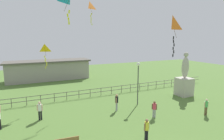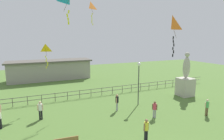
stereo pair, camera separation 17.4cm
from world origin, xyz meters
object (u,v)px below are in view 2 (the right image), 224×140
at_px(person_1, 146,129).
at_px(kite_0, 46,50).
at_px(statue_monument, 185,82).
at_px(person_7, 117,101).
at_px(kite_2, 172,26).
at_px(person_3, 207,106).
at_px(lamppost, 139,74).
at_px(person_4, 40,109).
at_px(kite_4, 91,7).
at_px(person_2, 155,108).

height_order(person_1, kite_0, kite_0).
height_order(statue_monument, kite_0, kite_0).
relative_size(person_7, kite_2, 0.64).
relative_size(person_3, person_7, 0.93).
relative_size(lamppost, kite_2, 1.76).
relative_size(statue_monument, kite_0, 2.18).
xyz_separation_m(statue_monument, person_7, (-9.65, -1.03, -0.76)).
xyz_separation_m(statue_monument, lamppost, (-6.93, -0.46, 1.56)).
relative_size(lamppost, person_7, 2.74).
bearing_deg(person_4, kite_0, 73.96).
bearing_deg(kite_2, kite_4, 99.26).
relative_size(person_4, person_7, 0.99).
bearing_deg(person_7, kite_0, 144.23).
xyz_separation_m(person_4, kite_0, (0.97, 3.36, 4.85)).
relative_size(person_1, kite_4, 0.63).
relative_size(person_1, person_3, 1.04).
xyz_separation_m(person_2, kite_0, (-8.21, 7.02, 4.92)).
height_order(person_1, kite_2, kite_2).
bearing_deg(statue_monument, person_4, -179.48).
height_order(person_4, kite_4, kite_4).
bearing_deg(lamppost, person_1, -117.46).
height_order(statue_monument, kite_4, kite_4).
height_order(person_3, kite_4, kite_4).
xyz_separation_m(lamppost, person_7, (-2.72, -0.57, -2.32)).
xyz_separation_m(lamppost, kite_2, (-1.82, -6.61, 4.44)).
bearing_deg(person_4, kite_4, 34.58).
distance_m(statue_monument, kite_4, 14.17).
xyz_separation_m(person_2, person_3, (4.61, -1.52, 0.01)).
distance_m(lamppost, person_3, 6.87).
bearing_deg(person_3, kite_4, 130.16).
xyz_separation_m(person_3, person_7, (-6.94, 4.30, 0.06)).
bearing_deg(person_3, lamppost, 130.88).
height_order(person_3, kite_0, kite_0).
bearing_deg(statue_monument, kite_2, -141.04).
bearing_deg(lamppost, person_4, 178.13).
bearing_deg(kite_4, kite_0, -171.52).
distance_m(person_7, kite_2, 9.12).
bearing_deg(kite_0, person_1, -61.60).
bearing_deg(person_7, statue_monument, 6.09).
height_order(person_4, person_7, person_7).
xyz_separation_m(person_3, kite_4, (-7.83, 9.28, 9.42)).
bearing_deg(person_4, statue_monument, 0.52).
relative_size(person_2, person_7, 0.92).
bearing_deg(person_4, lamppost, -1.87).
bearing_deg(kite_4, kite_2, -80.74).
xyz_separation_m(person_2, person_7, (-2.32, 2.78, 0.08)).
height_order(lamppost, person_1, lamppost).
relative_size(statue_monument, person_2, 3.51).
distance_m(person_3, person_4, 14.73).
bearing_deg(person_4, person_3, -20.60).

